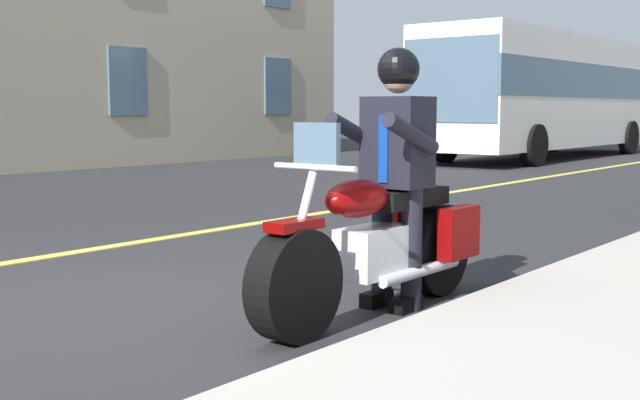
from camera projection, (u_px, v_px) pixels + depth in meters
ground_plane at (113, 307)px, 5.43m from camera, size 80.00×80.00×0.00m
motorcycle_main at (380, 245)px, 5.23m from camera, size 2.21×0.60×1.26m
rider_main at (396, 155)px, 5.32m from camera, size 0.62×0.54×1.74m
bus_near at (549, 90)px, 22.24m from camera, size 11.05×2.70×3.30m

